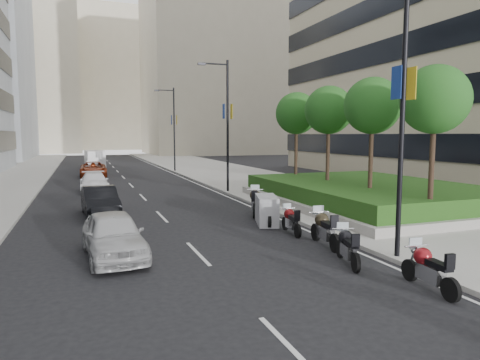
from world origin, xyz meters
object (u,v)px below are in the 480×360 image
motorcycle_1 (428,269)px  delivery_van (95,160)px  motorcycle_3 (324,229)px  car_b (100,201)px  car_c (94,182)px  lamp_post_0 (399,101)px  lamp_post_1 (225,119)px  car_d (93,169)px  car_a (113,235)px  motorcycle_4 (291,221)px  lamp_post_2 (173,125)px  motorcycle_5 (267,210)px  motorcycle_6 (255,202)px  motorcycle_2 (347,247)px

motorcycle_1 → delivery_van: bearing=14.4°
motorcycle_3 → car_b: bearing=47.8°
motorcycle_3 → delivery_van: bearing=17.5°
car_c → motorcycle_3: bearing=-68.5°
lamp_post_0 → delivery_van: bearing=100.5°
lamp_post_1 → car_d: 18.00m
lamp_post_1 → car_c: 10.35m
car_a → lamp_post_1: bearing=54.3°
motorcycle_1 → motorcycle_4: 6.95m
motorcycle_4 → lamp_post_2: bearing=4.1°
motorcycle_3 → car_c: size_ratio=0.51×
car_a → car_d: size_ratio=0.85×
motorcycle_5 → car_d: 26.70m
motorcycle_3 → delivery_van: size_ratio=0.45×
motorcycle_3 → motorcycle_5: bearing=13.9°
lamp_post_1 → motorcycle_6: lamp_post_1 is taller
delivery_van → car_a: bearing=-94.6°
car_c → motorcycle_6: bearing=-59.0°
lamp_post_2 → motorcycle_3: size_ratio=3.81×
lamp_post_0 → car_a: (-8.35, 3.49, -4.31)m
motorcycle_1 → car_c: 24.58m
motorcycle_2 → motorcycle_3: (0.50, 2.17, 0.07)m
lamp_post_0 → car_c: lamp_post_0 is taller
lamp_post_2 → lamp_post_1: bearing=-90.0°
car_b → delivery_van: size_ratio=0.84×
lamp_post_0 → motorcycle_2: lamp_post_0 is taller
lamp_post_0 → motorcycle_4: size_ratio=4.49×
car_d → motorcycle_5: bearing=-74.4°
motorcycle_1 → car_b: car_b is taller
motorcycle_4 → car_b: size_ratio=0.45×
lamp_post_0 → delivery_van: lamp_post_0 is taller
lamp_post_1 → motorcycle_4: 13.35m
car_b → car_c: (-0.03, 9.75, -0.06)m
lamp_post_0 → car_b: (-8.47, 11.21, -4.33)m
motorcycle_5 → car_a: 7.48m
motorcycle_4 → motorcycle_5: motorcycle_5 is taller
lamp_post_0 → motorcycle_1: (-0.92, -2.42, -4.49)m
delivery_van → motorcycle_6: bearing=-82.6°
motorcycle_1 → car_b: (-7.55, 13.63, 0.16)m
lamp_post_2 → delivery_van: lamp_post_2 is taller
motorcycle_5 → delivery_van: 36.42m
lamp_post_2 → motorcycle_6: 26.54m
motorcycle_3 → car_d: (-7.19, 30.02, 0.09)m
lamp_post_0 → lamp_post_1: 17.00m
motorcycle_1 → motorcycle_5: bearing=9.5°
motorcycle_2 → car_c: car_c is taller
motorcycle_6 → lamp_post_1: bearing=15.2°
motorcycle_4 → motorcycle_6: size_ratio=0.86×
lamp_post_2 → motorcycle_2: (-1.59, -34.80, -4.51)m
motorcycle_4 → delivery_van: (-6.52, 37.89, 0.47)m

